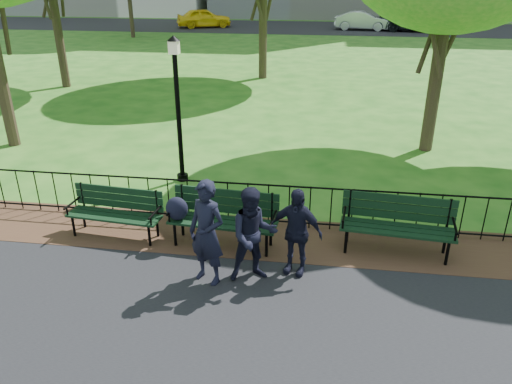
# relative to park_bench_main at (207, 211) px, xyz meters

# --- Properties ---
(ground) EXTENTS (120.00, 120.00, 0.00)m
(ground) POSITION_rel_park_bench_main_xyz_m (0.81, -1.18, -0.67)
(ground) COLOR #1F5616
(dirt_strip) EXTENTS (60.00, 1.60, 0.01)m
(dirt_strip) POSITION_rel_park_bench_main_xyz_m (0.81, 0.32, -0.66)
(dirt_strip) COLOR #3D2419
(dirt_strip) RESTS_ON ground
(far_street) EXTENTS (70.00, 9.00, 0.01)m
(far_street) POSITION_rel_park_bench_main_xyz_m (0.81, 33.82, -0.66)
(far_street) COLOR black
(far_street) RESTS_ON ground
(iron_fence) EXTENTS (24.06, 0.06, 1.00)m
(iron_fence) POSITION_rel_park_bench_main_xyz_m (0.81, 0.82, -0.17)
(iron_fence) COLOR black
(iron_fence) RESTS_ON ground
(park_bench_main) EXTENTS (2.03, 0.76, 1.11)m
(park_bench_main) POSITION_rel_park_bench_main_xyz_m (0.00, 0.00, 0.00)
(park_bench_main) COLOR black
(park_bench_main) RESTS_ON ground
(park_bench_left_a) EXTENTS (1.81, 0.71, 1.01)m
(park_bench_left_a) POSITION_rel_park_bench_main_xyz_m (-1.77, 0.10, -0.09)
(park_bench_left_a) COLOR black
(park_bench_left_a) RESTS_ON ground
(park_bench_right_a) EXTENTS (2.01, 0.78, 1.11)m
(park_bench_right_a) POSITION_rel_park_bench_main_xyz_m (3.37, 0.23, -0.03)
(park_bench_right_a) COLOR black
(park_bench_right_a) RESTS_ON ground
(lamppost) EXTENTS (0.30, 0.30, 3.33)m
(lamppost) POSITION_rel_park_bench_main_xyz_m (-1.28, 2.80, 1.14)
(lamppost) COLOR black
(lamppost) RESTS_ON ground
(person_left) EXTENTS (0.75, 0.64, 1.75)m
(person_left) POSITION_rel_park_bench_main_xyz_m (0.27, -1.15, 0.22)
(person_left) COLOR black
(person_left) RESTS_ON asphalt_path
(person_mid) EXTENTS (0.87, 0.63, 1.60)m
(person_mid) POSITION_rel_park_bench_main_xyz_m (0.99, -0.99, 0.14)
(person_mid) COLOR black
(person_mid) RESTS_ON asphalt_path
(person_right) EXTENTS (0.95, 0.58, 1.52)m
(person_right) POSITION_rel_park_bench_main_xyz_m (1.64, -0.70, 0.10)
(person_right) COLOR black
(person_right) RESTS_ON asphalt_path
(taxi) EXTENTS (4.56, 3.20, 1.44)m
(taxi) POSITION_rel_park_bench_main_xyz_m (-7.89, 32.65, 0.06)
(taxi) COLOR yellow
(taxi) RESTS_ON far_street
(sedan_silver) EXTENTS (4.29, 1.90, 1.37)m
(sedan_silver) POSITION_rel_park_bench_main_xyz_m (4.42, 32.70, 0.03)
(sedan_silver) COLOR #AFB1B7
(sedan_silver) RESTS_ON far_street
(sedan_dark) EXTENTS (5.93, 3.13, 1.64)m
(sedan_dark) POSITION_rel_park_bench_main_xyz_m (8.35, 32.51, 0.16)
(sedan_dark) COLOR black
(sedan_dark) RESTS_ON far_street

